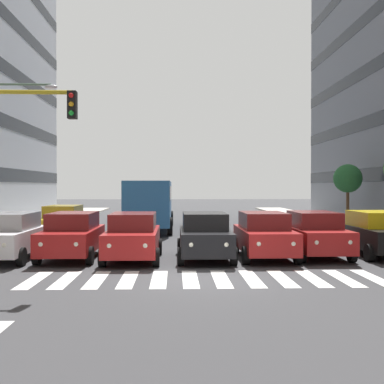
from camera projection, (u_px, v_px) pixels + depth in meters
The scene contains 12 objects.
ground_plane at pixel (206, 279), 14.52m from camera, with size 180.00×180.00×0.00m, color #38383A.
crosswalk_markings at pixel (206, 279), 14.52m from camera, with size 10.35×2.80×0.01m.
car_0 at pixel (377, 233), 19.37m from camera, with size 2.02×4.44×1.72m.
car_1 at pixel (315, 234), 19.11m from camera, with size 2.02×4.44×1.72m.
car_2 at pixel (264, 235), 18.67m from camera, with size 2.02×4.44×1.72m.
car_3 at pixel (205, 235), 18.44m from camera, with size 2.02×4.44×1.72m.
car_4 at pixel (133, 236), 18.18m from camera, with size 2.02×4.44×1.72m.
car_5 at pixel (72, 235), 18.55m from camera, with size 2.02×4.44×1.72m.
car_6 at pixel (9, 236), 18.28m from camera, with size 2.02×4.44×1.72m.
car_row2_0 at pixel (63, 222), 25.45m from camera, with size 2.02×4.44×1.72m.
bus_behind_traffic at pixel (151, 200), 31.06m from camera, with size 2.78×10.50×3.00m.
street_tree_2 at pixel (348, 179), 31.79m from camera, with size 1.82×1.82×3.97m.
Camera 1 is at (0.88, 14.47, 2.70)m, focal length 46.66 mm.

